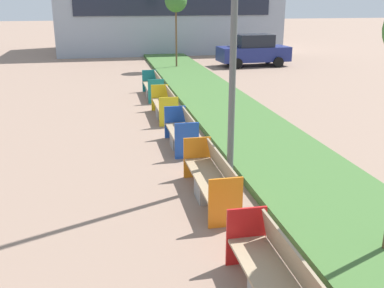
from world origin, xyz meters
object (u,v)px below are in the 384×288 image
Objects in this scene: bench_yellow_frame at (165,107)px; sapling_tree_far at (176,1)px; bench_blue_frame at (182,134)px; bench_teal_frame at (154,88)px; bench_orange_frame at (211,181)px; bench_red_frame at (277,288)px; parked_car_distant at (253,51)px.

sapling_tree_far reaches higher than bench_yellow_frame.
bench_blue_frame is 6.69m from bench_teal_frame.
bench_orange_frame is 1.31× the size of bench_blue_frame.
bench_red_frame is 10.22m from bench_yellow_frame.
bench_red_frame is at bearing -89.99° from bench_yellow_frame.
bench_teal_frame is at bearing 90.00° from bench_red_frame.
parked_car_distant is (6.92, 7.75, 0.54)m from bench_teal_frame.
sapling_tree_far is (2.15, 7.22, 3.35)m from bench_teal_frame.
parked_car_distant is at bearing 64.40° from bench_blue_frame.
bench_red_frame is 0.97× the size of bench_orange_frame.
bench_red_frame is 0.55× the size of sapling_tree_far.
bench_red_frame is 0.98× the size of bench_teal_frame.
sapling_tree_far is at bearing 73.40° from bench_teal_frame.
sapling_tree_far is at bearing 78.56° from bench_yellow_frame.
parked_car_distant reaches higher than bench_red_frame.
bench_orange_frame is at bearing -89.88° from bench_blue_frame.
sapling_tree_far is (2.16, 10.65, 3.35)m from bench_yellow_frame.
sapling_tree_far is at bearing 84.11° from bench_red_frame.
bench_yellow_frame is (-0.00, 10.22, -0.00)m from bench_red_frame.
bench_orange_frame is 3.39m from bench_blue_frame.
bench_blue_frame is at bearing 90.12° from bench_orange_frame.
bench_orange_frame is 17.76m from sapling_tree_far.
bench_blue_frame is 16.03m from parked_car_distant.
parked_car_distant is (6.92, 11.18, 0.54)m from bench_yellow_frame.
bench_red_frame is 6.96m from bench_blue_frame.
bench_blue_frame is 0.77× the size of bench_teal_frame.
parked_car_distant is at bearing 48.27° from bench_teal_frame.
bench_blue_frame is at bearing 90.05° from bench_red_frame.
bench_yellow_frame is 11.37m from sapling_tree_far.
bench_orange_frame is 1.01× the size of bench_teal_frame.
bench_red_frame is 1.07× the size of bench_yellow_frame.
bench_red_frame and bench_orange_frame have the same top height.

